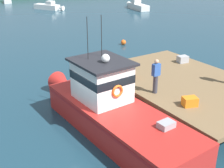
{
  "coord_description": "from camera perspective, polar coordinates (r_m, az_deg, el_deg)",
  "views": [
    {
      "loc": [
        -6.0,
        -9.76,
        6.98
      ],
      "look_at": [
        1.2,
        1.25,
        1.4
      ],
      "focal_mm": 47.77,
      "sensor_mm": 36.0,
      "label": 1
    }
  ],
  "objects": [
    {
      "name": "ground_plane",
      "position": [
        13.41,
        -1.39,
        -8.37
      ],
      "size": [
        200.0,
        200.0,
        0.0
      ],
      "primitive_type": "plane",
      "color": "#193847"
    },
    {
      "name": "dock",
      "position": [
        15.71,
        13.6,
        0.22
      ],
      "size": [
        6.0,
        9.0,
        1.2
      ],
      "color": "#4C3D2D",
      "rests_on": "ground"
    },
    {
      "name": "main_fishing_boat",
      "position": [
        12.86,
        -0.32,
        -4.68
      ],
      "size": [
        2.89,
        9.87,
        4.8
      ],
      "color": "red",
      "rests_on": "ground"
    },
    {
      "name": "crate_stack_mid_dock",
      "position": [
        13.0,
        14.67,
        -3.26
      ],
      "size": [
        0.71,
        0.62,
        0.39
      ],
      "primitive_type": "cube",
      "rotation": [
        0.0,
        0.0,
        -0.35
      ],
      "color": "orange",
      "rests_on": "dock"
    },
    {
      "name": "crate_single_by_cleat",
      "position": [
        18.34,
        13.36,
        4.64
      ],
      "size": [
        0.66,
        0.53,
        0.4
      ],
      "primitive_type": "cube",
      "rotation": [
        0.0,
        0.0,
        -0.16
      ],
      "color": "#9E9EA3",
      "rests_on": "dock"
    },
    {
      "name": "bait_bucket",
      "position": [
        15.64,
        3.8,
        1.91
      ],
      "size": [
        0.32,
        0.32,
        0.34
      ],
      "primitive_type": "cylinder",
      "color": "#E04C19",
      "rests_on": "dock"
    },
    {
      "name": "deckhand_by_the_boat",
      "position": [
        13.66,
        8.39,
        1.62
      ],
      "size": [
        0.36,
        0.22,
        1.63
      ],
      "color": "#383842",
      "rests_on": "dock"
    },
    {
      "name": "moored_boat_off_the_point",
      "position": [
        45.53,
        4.84,
        14.68
      ],
      "size": [
        2.09,
        5.48,
        1.37
      ],
      "color": "silver",
      "rests_on": "ground"
    },
    {
      "name": "moored_boat_mid_harbor",
      "position": [
        45.98,
        -12.0,
        14.3
      ],
      "size": [
        3.28,
        4.72,
        1.24
      ],
      "color": "white",
      "rests_on": "ground"
    },
    {
      "name": "moored_boat_outer_mooring",
      "position": [
        55.6,
        -19.5,
        14.92
      ],
      "size": [
        1.77,
        4.6,
        1.15
      ],
      "color": "silver",
      "rests_on": "ground"
    },
    {
      "name": "mooring_buoy_outer",
      "position": [
        26.16,
        2.2,
        8.0
      ],
      "size": [
        0.45,
        0.45,
        0.45
      ],
      "primitive_type": "sphere",
      "color": "#EA5B19",
      "rests_on": "ground"
    }
  ]
}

